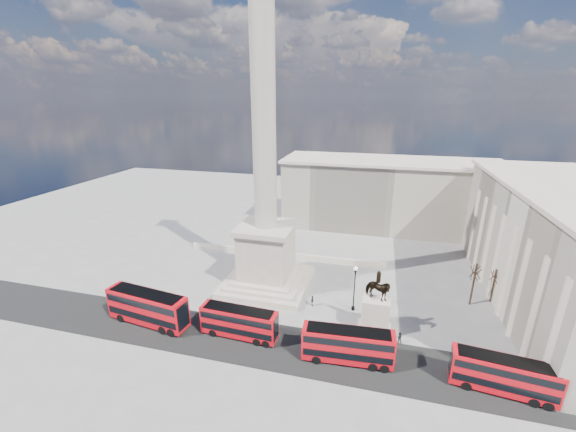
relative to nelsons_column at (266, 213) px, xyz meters
The scene contains 18 objects.
ground 13.85m from the nelsons_column, 90.00° to the right, with size 180.00×180.00×0.00m, color gray.
asphalt_road 20.41m from the nelsons_column, 71.57° to the right, with size 120.00×9.00×0.01m, color black.
nelsons_column is the anchor object (origin of this frame).
balustrade_wall 16.55m from the nelsons_column, 90.00° to the left, with size 40.00×0.60×1.10m, color beige.
building_east 45.42m from the nelsons_column, ahead, with size 19.00×46.00×18.60m.
building_northeast 40.57m from the nelsons_column, 60.26° to the left, with size 51.00×17.00×16.60m.
red_bus_a 22.14m from the nelsons_column, 130.92° to the right, with size 12.44×4.32×4.94m.
red_bus_b 17.87m from the nelsons_column, 87.16° to the right, with size 10.53×2.89×4.23m.
red_bus_c 24.10m from the nelsons_column, 45.48° to the right, with size 11.08×3.27×4.43m.
red_bus_d 37.27m from the nelsons_column, 26.58° to the right, with size 10.68×3.54×4.25m.
victorian_lamp 17.80m from the nelsons_column, 15.70° to the right, with size 0.62×0.62×7.28m.
equestrian_statue 22.32m from the nelsons_column, 25.33° to the right, with size 4.50×3.38×9.24m.
bare_tree_near 40.67m from the nelsons_column, ahead, with size 1.88×1.88×8.22m.
bare_tree_mid 36.87m from the nelsons_column, ahead, with size 1.57×1.57×5.97m.
bare_tree_far 33.32m from the nelsons_column, ahead, with size 1.80×1.80×7.34m.
pedestrian_walking 23.39m from the nelsons_column, 32.44° to the right, with size 0.58×0.38×1.59m, color black.
pedestrian_standing 26.71m from the nelsons_column, 25.80° to the right, with size 0.78×0.61×1.61m, color black.
pedestrian_crossing 15.62m from the nelsons_column, 27.91° to the right, with size 1.02×0.42×1.73m, color black.
Camera 1 is at (16.93, -46.35, 30.75)m, focal length 22.00 mm.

